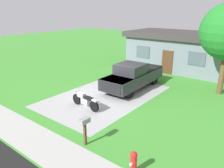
{
  "coord_description": "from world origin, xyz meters",
  "views": [
    {
      "loc": [
        8.89,
        -10.59,
        5.54
      ],
      "look_at": [
        0.44,
        0.13,
        0.9
      ],
      "focal_mm": 35.42,
      "sensor_mm": 36.0,
      "label": 1
    }
  ],
  "objects_px": {
    "motorcycle": "(85,100)",
    "fire_hydrant": "(133,162)",
    "neighbor_house": "(179,50)",
    "mailbox": "(85,124)",
    "pickup_truck": "(134,76)"
  },
  "relations": [
    {
      "from": "neighbor_house",
      "to": "motorcycle",
      "type": "bearing_deg",
      "value": -92.79
    },
    {
      "from": "fire_hydrant",
      "to": "mailbox",
      "type": "xyz_separation_m",
      "value": [
        -2.56,
        0.18,
        0.55
      ]
    },
    {
      "from": "motorcycle",
      "to": "fire_hydrant",
      "type": "xyz_separation_m",
      "value": [
        5.24,
        -2.86,
        -0.05
      ]
    },
    {
      "from": "fire_hydrant",
      "to": "mailbox",
      "type": "distance_m",
      "value": 2.62
    },
    {
      "from": "neighbor_house",
      "to": "fire_hydrant",
      "type": "bearing_deg",
      "value": -72.95
    },
    {
      "from": "motorcycle",
      "to": "mailbox",
      "type": "height_order",
      "value": "mailbox"
    },
    {
      "from": "motorcycle",
      "to": "neighbor_house",
      "type": "xyz_separation_m",
      "value": [
        0.6,
        12.27,
        1.32
      ]
    },
    {
      "from": "motorcycle",
      "to": "fire_hydrant",
      "type": "distance_m",
      "value": 5.97
    },
    {
      "from": "motorcycle",
      "to": "fire_hydrant",
      "type": "relative_size",
      "value": 2.54
    },
    {
      "from": "mailbox",
      "to": "pickup_truck",
      "type": "bearing_deg",
      "value": 107.61
    },
    {
      "from": "neighbor_house",
      "to": "mailbox",
      "type": "bearing_deg",
      "value": -82.08
    },
    {
      "from": "pickup_truck",
      "to": "fire_hydrant",
      "type": "distance_m",
      "value": 9.02
    },
    {
      "from": "motorcycle",
      "to": "neighbor_house",
      "type": "bearing_deg",
      "value": 87.21
    },
    {
      "from": "fire_hydrant",
      "to": "neighbor_house",
      "type": "xyz_separation_m",
      "value": [
        -4.64,
        15.13,
        1.36
      ]
    },
    {
      "from": "mailbox",
      "to": "neighbor_house",
      "type": "height_order",
      "value": "neighbor_house"
    }
  ]
}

